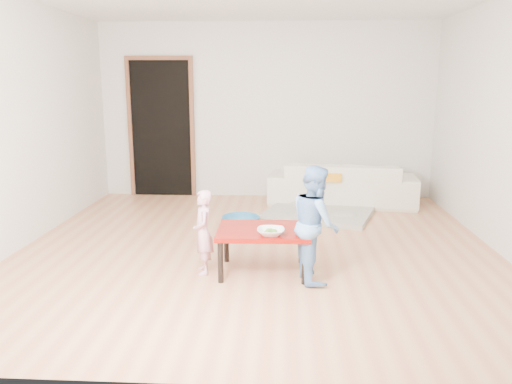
# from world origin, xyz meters

# --- Properties ---
(floor) EXTENTS (5.00, 5.00, 0.01)m
(floor) POSITION_xyz_m (0.00, 0.00, 0.00)
(floor) COLOR #C47B54
(floor) RESTS_ON ground
(back_wall) EXTENTS (5.00, 0.02, 2.60)m
(back_wall) POSITION_xyz_m (0.00, 2.50, 1.30)
(back_wall) COLOR silver
(back_wall) RESTS_ON floor
(left_wall) EXTENTS (0.02, 5.00, 2.60)m
(left_wall) POSITION_xyz_m (-2.50, 0.00, 1.30)
(left_wall) COLOR silver
(left_wall) RESTS_ON floor
(right_wall) EXTENTS (0.02, 5.00, 2.60)m
(right_wall) POSITION_xyz_m (2.50, 0.00, 1.30)
(right_wall) COLOR silver
(right_wall) RESTS_ON floor
(doorway) EXTENTS (1.02, 0.08, 2.11)m
(doorway) POSITION_xyz_m (-1.60, 2.48, 1.02)
(doorway) COLOR brown
(doorway) RESTS_ON back_wall
(sofa) EXTENTS (2.16, 1.05, 0.61)m
(sofa) POSITION_xyz_m (1.12, 2.05, 0.30)
(sofa) COLOR silver
(sofa) RESTS_ON floor
(cushion) EXTENTS (0.46, 0.41, 0.11)m
(cushion) POSITION_xyz_m (0.86, 1.80, 0.46)
(cushion) COLOR #FFA11C
(cushion) RESTS_ON sofa
(red_table) EXTENTS (0.84, 0.64, 0.42)m
(red_table) POSITION_xyz_m (0.10, -0.71, 0.21)
(red_table) COLOR maroon
(red_table) RESTS_ON floor
(bowl) EXTENTS (0.24, 0.24, 0.06)m
(bowl) POSITION_xyz_m (0.17, -0.89, 0.45)
(bowl) COLOR white
(bowl) RESTS_ON red_table
(broccoli) EXTENTS (0.12, 0.12, 0.06)m
(broccoli) POSITION_xyz_m (0.17, -0.89, 0.44)
(broccoli) COLOR #2D5919
(broccoli) RESTS_ON red_table
(child_pink) EXTENTS (0.25, 0.32, 0.78)m
(child_pink) POSITION_xyz_m (-0.45, -0.75, 0.39)
(child_pink) COLOR #D56187
(child_pink) RESTS_ON floor
(child_blue) EXTENTS (0.48, 0.57, 1.03)m
(child_blue) POSITION_xyz_m (0.56, -0.84, 0.52)
(child_blue) COLOR #6698EC
(child_blue) RESTS_ON floor
(basin) EXTENTS (0.46, 0.46, 0.14)m
(basin) POSITION_xyz_m (-0.24, 0.71, 0.07)
(basin) COLOR teal
(basin) RESTS_ON floor
(blanket) EXTENTS (1.60, 1.46, 0.07)m
(blanket) POSITION_xyz_m (0.76, 1.39, 0.03)
(blanket) COLOR #BEB6A7
(blanket) RESTS_ON floor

